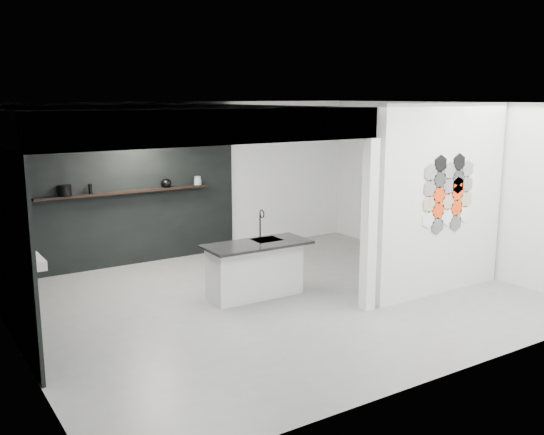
{
  "coord_description": "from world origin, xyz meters",
  "views": [
    {
      "loc": [
        -4.59,
        -7.0,
        2.88
      ],
      "look_at": [
        0.1,
        0.3,
        1.15
      ],
      "focal_mm": 40.0,
      "sensor_mm": 36.0,
      "label": 1
    }
  ],
  "objects_px": {
    "kitchen_island": "(255,269)",
    "utensil_cup": "(61,193)",
    "bottle_dark": "(90,189)",
    "wall_basin": "(25,263)",
    "glass_vase": "(198,180)",
    "partition_panel": "(442,200)",
    "kettle": "(166,183)",
    "glass_bowl": "(198,182)",
    "stockpot": "(65,191)"
  },
  "relations": [
    {
      "from": "bottle_dark",
      "to": "utensil_cup",
      "type": "relative_size",
      "value": 1.76
    },
    {
      "from": "kettle",
      "to": "utensil_cup",
      "type": "xyz_separation_m",
      "value": [
        -1.79,
        0.0,
        -0.03
      ]
    },
    {
      "from": "kitchen_island",
      "to": "glass_vase",
      "type": "bearing_deg",
      "value": 83.07
    },
    {
      "from": "partition_panel",
      "to": "stockpot",
      "type": "relative_size",
      "value": 12.97
    },
    {
      "from": "kettle",
      "to": "glass_vase",
      "type": "distance_m",
      "value": 0.61
    },
    {
      "from": "bottle_dark",
      "to": "kitchen_island",
      "type": "bearing_deg",
      "value": -58.21
    },
    {
      "from": "bottle_dark",
      "to": "utensil_cup",
      "type": "xyz_separation_m",
      "value": [
        -0.46,
        0.0,
        -0.03
      ]
    },
    {
      "from": "glass_bowl",
      "to": "bottle_dark",
      "type": "distance_m",
      "value": 1.94
    },
    {
      "from": "kettle",
      "to": "utensil_cup",
      "type": "relative_size",
      "value": 2.0
    },
    {
      "from": "utensil_cup",
      "to": "kitchen_island",
      "type": "bearing_deg",
      "value": -51.36
    },
    {
      "from": "wall_basin",
      "to": "kitchen_island",
      "type": "xyz_separation_m",
      "value": [
        3.04,
        -0.51,
        -0.43
      ]
    },
    {
      "from": "partition_panel",
      "to": "kettle",
      "type": "bearing_deg",
      "value": 124.8
    },
    {
      "from": "wall_basin",
      "to": "glass_vase",
      "type": "height_order",
      "value": "glass_vase"
    },
    {
      "from": "kitchen_island",
      "to": "utensil_cup",
      "type": "xyz_separation_m",
      "value": [
        -2.06,
        2.57,
        0.94
      ]
    },
    {
      "from": "stockpot",
      "to": "bottle_dark",
      "type": "distance_m",
      "value": 0.41
    },
    {
      "from": "glass_vase",
      "to": "bottle_dark",
      "type": "bearing_deg",
      "value": 180.0
    },
    {
      "from": "glass_bowl",
      "to": "stockpot",
      "type": "bearing_deg",
      "value": 180.0
    },
    {
      "from": "wall_basin",
      "to": "bottle_dark",
      "type": "distance_m",
      "value": 2.58
    },
    {
      "from": "wall_basin",
      "to": "glass_bowl",
      "type": "xyz_separation_m",
      "value": [
        3.39,
        2.07,
        0.52
      ]
    },
    {
      "from": "glass_bowl",
      "to": "bottle_dark",
      "type": "xyz_separation_m",
      "value": [
        -1.94,
        0.0,
        0.03
      ]
    },
    {
      "from": "kitchen_island",
      "to": "bottle_dark",
      "type": "bearing_deg",
      "value": 122.58
    },
    {
      "from": "glass_bowl",
      "to": "bottle_dark",
      "type": "height_order",
      "value": "bottle_dark"
    },
    {
      "from": "kitchen_island",
      "to": "kettle",
      "type": "height_order",
      "value": "kettle"
    },
    {
      "from": "glass_vase",
      "to": "bottle_dark",
      "type": "height_order",
      "value": "bottle_dark"
    },
    {
      "from": "partition_panel",
      "to": "glass_bowl",
      "type": "xyz_separation_m",
      "value": [
        -2.08,
        3.87,
        -0.03
      ]
    },
    {
      "from": "stockpot",
      "to": "bottle_dark",
      "type": "bearing_deg",
      "value": 0.0
    },
    {
      "from": "glass_bowl",
      "to": "glass_vase",
      "type": "xyz_separation_m",
      "value": [
        0.0,
        0.0,
        0.03
      ]
    },
    {
      "from": "glass_bowl",
      "to": "kitchen_island",
      "type": "bearing_deg",
      "value": -97.71
    },
    {
      "from": "glass_vase",
      "to": "utensil_cup",
      "type": "bearing_deg",
      "value": 180.0
    },
    {
      "from": "kitchen_island",
      "to": "kettle",
      "type": "bearing_deg",
      "value": 96.62
    },
    {
      "from": "partition_panel",
      "to": "kitchen_island",
      "type": "xyz_separation_m",
      "value": [
        -2.42,
        1.29,
        -0.98
      ]
    },
    {
      "from": "partition_panel",
      "to": "kettle",
      "type": "xyz_separation_m",
      "value": [
        -2.69,
        3.87,
        -0.0
      ]
    },
    {
      "from": "stockpot",
      "to": "utensil_cup",
      "type": "distance_m",
      "value": 0.07
    },
    {
      "from": "glass_bowl",
      "to": "utensil_cup",
      "type": "relative_size",
      "value": 1.45
    },
    {
      "from": "glass_vase",
      "to": "utensil_cup",
      "type": "distance_m",
      "value": 2.41
    },
    {
      "from": "bottle_dark",
      "to": "wall_basin",
      "type": "bearing_deg",
      "value": -125.02
    },
    {
      "from": "partition_panel",
      "to": "kitchen_island",
      "type": "distance_m",
      "value": 2.92
    },
    {
      "from": "glass_bowl",
      "to": "glass_vase",
      "type": "height_order",
      "value": "glass_vase"
    },
    {
      "from": "partition_panel",
      "to": "glass_bowl",
      "type": "height_order",
      "value": "partition_panel"
    },
    {
      "from": "glass_vase",
      "to": "kettle",
      "type": "bearing_deg",
      "value": 180.0
    },
    {
      "from": "wall_basin",
      "to": "stockpot",
      "type": "distance_m",
      "value": 2.38
    },
    {
      "from": "stockpot",
      "to": "partition_panel",
      "type": "bearing_deg",
      "value": -41.12
    },
    {
      "from": "kettle",
      "to": "glass_bowl",
      "type": "relative_size",
      "value": 1.38
    },
    {
      "from": "stockpot",
      "to": "utensil_cup",
      "type": "bearing_deg",
      "value": 180.0
    },
    {
      "from": "kettle",
      "to": "glass_vase",
      "type": "xyz_separation_m",
      "value": [
        0.61,
        0.0,
        -0.0
      ]
    },
    {
      "from": "kitchen_island",
      "to": "kettle",
      "type": "relative_size",
      "value": 8.5
    },
    {
      "from": "kettle",
      "to": "glass_vase",
      "type": "bearing_deg",
      "value": -10.91
    },
    {
      "from": "partition_panel",
      "to": "stockpot",
      "type": "height_order",
      "value": "partition_panel"
    },
    {
      "from": "partition_panel",
      "to": "glass_vase",
      "type": "distance_m",
      "value": 4.39
    },
    {
      "from": "kitchen_island",
      "to": "glass_vase",
      "type": "relative_size",
      "value": 10.07
    }
  ]
}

